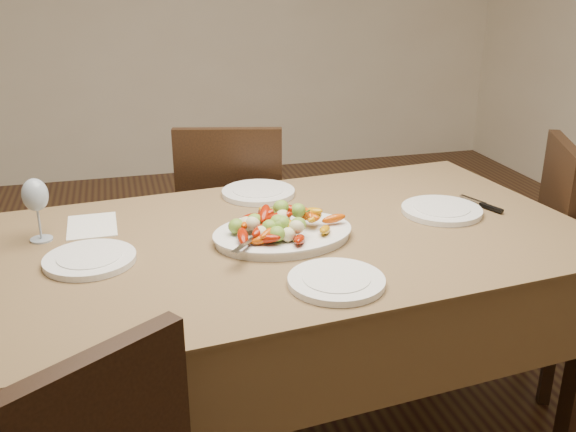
% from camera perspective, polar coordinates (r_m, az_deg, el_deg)
% --- Properties ---
extents(floor, '(6.00, 6.00, 0.00)m').
position_cam_1_polar(floor, '(2.54, 0.68, -15.52)').
color(floor, '#3B2212').
rests_on(floor, ground).
extents(dining_table, '(1.93, 1.22, 0.76)m').
position_cam_1_polar(dining_table, '(2.13, 0.00, -11.11)').
color(dining_table, brown).
rests_on(dining_table, ground).
extents(chair_far, '(0.51, 0.51, 0.95)m').
position_cam_1_polar(chair_far, '(2.80, -4.85, -0.82)').
color(chair_far, black).
rests_on(chair_far, ground).
extents(serving_platter, '(0.44, 0.35, 0.02)m').
position_cam_1_polar(serving_platter, '(1.92, -0.45, -1.76)').
color(serving_platter, white).
rests_on(serving_platter, dining_table).
extents(roasted_vegetables, '(0.36, 0.26, 0.09)m').
position_cam_1_polar(roasted_vegetables, '(1.90, -0.46, -0.18)').
color(roasted_vegetables, '#7E1202').
rests_on(roasted_vegetables, serving_platter).
extents(serving_spoon, '(0.27, 0.21, 0.03)m').
position_cam_1_polar(serving_spoon, '(1.86, -1.93, -1.40)').
color(serving_spoon, '#9EA0A8').
rests_on(serving_spoon, serving_platter).
extents(plate_left, '(0.25, 0.25, 0.02)m').
position_cam_1_polar(plate_left, '(1.86, -17.20, -3.73)').
color(plate_left, white).
rests_on(plate_left, dining_table).
extents(plate_right, '(0.26, 0.26, 0.02)m').
position_cam_1_polar(plate_right, '(2.19, 13.49, 0.47)').
color(plate_right, white).
rests_on(plate_right, dining_table).
extents(plate_far, '(0.26, 0.26, 0.02)m').
position_cam_1_polar(plate_far, '(2.31, -2.65, 2.09)').
color(plate_far, white).
rests_on(plate_far, dining_table).
extents(plate_near, '(0.25, 0.25, 0.02)m').
position_cam_1_polar(plate_near, '(1.66, 4.32, -5.83)').
color(plate_near, white).
rests_on(plate_near, dining_table).
extents(wine_glass, '(0.08, 0.08, 0.20)m').
position_cam_1_polar(wine_glass, '(2.02, -21.41, 0.65)').
color(wine_glass, '#8C99A5').
rests_on(wine_glass, dining_table).
extents(menu_card, '(0.15, 0.21, 0.00)m').
position_cam_1_polar(menu_card, '(2.12, -17.02, -0.83)').
color(menu_card, silver).
rests_on(menu_card, dining_table).
extents(table_knife, '(0.08, 0.19, 0.01)m').
position_cam_1_polar(table_knife, '(2.29, 16.93, 0.96)').
color(table_knife, '#9EA0A8').
rests_on(table_knife, dining_table).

